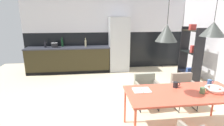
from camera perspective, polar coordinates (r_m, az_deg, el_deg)
ground_plane at (r=3.73m, az=4.02°, el=-15.72°), size 8.55×8.55×0.00m
back_wall_splashback_dark at (r=6.51m, az=-1.27°, el=4.29°), size 6.01×0.12×1.37m
back_wall_panel_upper at (r=6.40m, az=-1.34°, el=16.41°), size 6.01×0.12×1.37m
kitchen_counter at (r=6.23m, az=-14.19°, el=1.12°), size 2.86×0.63×0.90m
refrigerator_column at (r=6.16m, az=2.29°, el=6.26°), size 0.70×0.60×1.92m
dining_table at (r=3.05m, az=22.56°, el=-9.78°), size 1.84×0.79×0.73m
armchair_head_of_table at (r=3.77m, az=11.46°, el=-7.56°), size 0.51×0.49×0.72m
armchair_corner_seat at (r=4.01m, az=22.92°, el=-7.16°), size 0.49×0.47×0.73m
fruit_bowl at (r=3.27m, az=31.13°, el=-7.41°), size 0.29×0.29×0.08m
open_book at (r=2.91m, az=9.90°, el=-8.97°), size 0.29×0.23×0.02m
mug_dark_espresso at (r=3.12m, az=28.11°, el=-8.08°), size 0.12×0.08×0.10m
mug_glass_clear at (r=3.17m, az=20.58°, el=-6.83°), size 0.13×0.08×0.10m
mug_wide_latte at (r=3.55m, az=29.94°, el=-5.64°), size 0.12×0.07×0.09m
cooking_pot at (r=6.21m, az=-18.72°, el=5.74°), size 0.22×0.22×0.18m
bottle_wine_green at (r=6.11m, az=-8.85°, el=6.61°), size 0.06×0.06×0.31m
bottle_spice_small at (r=6.29m, az=-21.48°, el=5.81°), size 0.07×0.07×0.25m
bottle_oil_tall at (r=6.28m, az=-16.34°, el=6.49°), size 0.07×0.07×0.33m
open_shelf_unit at (r=5.63m, az=24.91°, el=3.08°), size 0.30×0.79×1.71m
pendant_lamp_over_table_near at (r=2.62m, az=17.84°, el=9.57°), size 0.31×0.31×1.12m
pendant_lamp_over_table_far at (r=3.01m, az=30.80°, el=9.73°), size 0.36×0.36×1.06m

